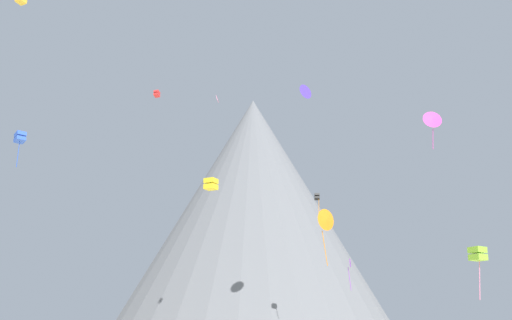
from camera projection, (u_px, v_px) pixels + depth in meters
The scene contains 11 objects.
rock_massif at pixel (259, 226), 130.53m from camera, with size 86.87×86.87×54.38m.
kite_magenta_high at pixel (432, 119), 77.93m from camera, with size 2.53×0.87×5.46m.
kite_red_high at pixel (157, 94), 93.13m from camera, with size 1.07×1.11×1.07m.
kite_indigo_high at pixel (305, 92), 86.90m from camera, with size 2.24×1.86×2.31m.
kite_blue_mid at pixel (20, 138), 67.61m from camera, with size 1.54×1.55×4.17m.
kite_lime_low at pixel (478, 254), 57.63m from camera, with size 1.78×1.77×5.07m.
kite_black_mid at pixel (317, 197), 90.58m from camera, with size 0.80×0.86×3.80m.
kite_pink_high at pixel (217, 99), 89.20m from camera, with size 0.45×1.08×0.85m.
kite_yellow_mid at pixel (211, 184), 66.91m from camera, with size 1.70×1.70×1.24m.
kite_violet_low at pixel (350, 268), 82.96m from camera, with size 0.46×0.76×4.39m.
kite_orange_mid at pixel (326, 220), 67.86m from camera, with size 2.22×1.67×6.53m.
Camera 1 is at (0.65, -30.62, 2.88)m, focal length 41.54 mm.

